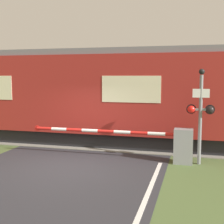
# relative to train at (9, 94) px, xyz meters

# --- Properties ---
(ground_plane) EXTENTS (80.00, 80.00, 0.00)m
(ground_plane) POSITION_rel_train_xyz_m (4.47, -3.66, -1.98)
(ground_plane) COLOR #4C6033
(track_bed) EXTENTS (36.00, 3.20, 0.13)m
(track_bed) POSITION_rel_train_xyz_m (4.47, 0.00, -1.95)
(track_bed) COLOR gray
(track_bed) RESTS_ON ground_plane
(train) EXTENTS (21.70, 2.95, 3.86)m
(train) POSITION_rel_train_xyz_m (0.00, 0.00, 0.00)
(train) COLOR black
(train) RESTS_ON ground_plane
(crossing_barrier) EXTENTS (5.59, 0.44, 1.13)m
(crossing_barrier) POSITION_rel_train_xyz_m (7.45, -2.45, -1.34)
(crossing_barrier) COLOR gray
(crossing_barrier) RESTS_ON ground_plane
(signal_post) EXTENTS (0.87, 0.26, 3.04)m
(signal_post) POSITION_rel_train_xyz_m (8.40, -2.41, -0.25)
(signal_post) COLOR gray
(signal_post) RESTS_ON ground_plane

